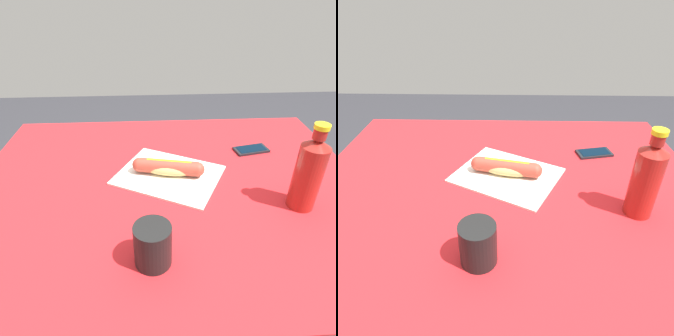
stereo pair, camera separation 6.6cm
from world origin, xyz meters
TOP-DOWN VIEW (x-y plane):
  - ground_plane at (0.00, 0.00)m, footprint 6.00×6.00m
  - dining_table at (0.00, 0.00)m, footprint 1.22×0.97m
  - paper_wrapper at (-0.00, 0.04)m, footprint 0.39×0.36m
  - hot_dog at (-0.00, 0.04)m, footprint 0.23×0.09m
  - cell_phone at (0.31, 0.19)m, footprint 0.13×0.09m
  - soda_bottle at (0.36, -0.12)m, footprint 0.07×0.07m
  - drinking_cup at (-0.06, -0.30)m, footprint 0.08×0.08m

SIDE VIEW (x-z plane):
  - ground_plane at x=0.00m, z-range 0.00..0.00m
  - dining_table at x=0.00m, z-range 0.25..1.00m
  - paper_wrapper at x=0.00m, z-range 0.75..0.75m
  - cell_phone at x=0.31m, z-range 0.75..0.76m
  - hot_dog at x=0.00m, z-range 0.75..0.81m
  - drinking_cup at x=-0.06m, z-range 0.75..0.85m
  - soda_bottle at x=0.36m, z-range 0.73..0.98m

